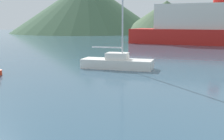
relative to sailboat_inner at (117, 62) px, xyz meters
The scene contains 4 objects.
sailboat_inner is the anchor object (origin of this frame).
ferry_distant 28.99m from the sailboat_inner, 71.23° to the left, with size 28.21×10.46×8.01m.
hill_west 77.98m from the sailboat_inner, 112.50° to the left, with size 51.45×51.45×17.37m.
hill_central 65.61m from the sailboat_inner, 91.85° to the left, with size 29.02×29.02×9.85m.
Camera 1 is at (4.14, 0.96, 3.51)m, focal length 45.00 mm.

